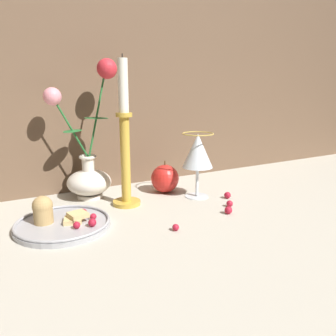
# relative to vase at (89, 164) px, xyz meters

# --- Properties ---
(ground_plane) EXTENTS (2.40, 2.40, 0.00)m
(ground_plane) POSITION_rel_vase_xyz_m (0.10, -0.18, -0.10)
(ground_plane) COLOR #B7B2A3
(ground_plane) RESTS_ON ground
(vase) EXTENTS (0.19, 0.12, 0.37)m
(vase) POSITION_rel_vase_xyz_m (0.00, 0.00, 0.00)
(vase) COLOR silver
(vase) RESTS_ON ground_plane
(plate_with_pastries) EXTENTS (0.20, 0.20, 0.07)m
(plate_with_pastries) POSITION_rel_vase_xyz_m (-0.11, -0.17, -0.08)
(plate_with_pastries) COLOR #A3A3A8
(plate_with_pastries) RESTS_ON ground_plane
(wine_glass) EXTENTS (0.08, 0.08, 0.18)m
(wine_glass) POSITION_rel_vase_xyz_m (0.26, -0.13, 0.03)
(wine_glass) COLOR silver
(wine_glass) RESTS_ON ground_plane
(candlestick) EXTENTS (0.07, 0.07, 0.37)m
(candlestick) POSITION_rel_vase_xyz_m (0.07, -0.10, 0.06)
(candlestick) COLOR gold
(candlestick) RESTS_ON ground_plane
(apple_beside_vase) EXTENTS (0.08, 0.08, 0.09)m
(apple_beside_vase) POSITION_rel_vase_xyz_m (0.20, -0.05, -0.06)
(apple_beside_vase) COLOR red
(apple_beside_vase) RESTS_ON ground_plane
(berry_near_plate) EXTENTS (0.01, 0.01, 0.01)m
(berry_near_plate) POSITION_rel_vase_xyz_m (0.09, -0.30, -0.09)
(berry_near_plate) COLOR #AD192D
(berry_near_plate) RESTS_ON ground_plane
(berry_front_center) EXTENTS (0.02, 0.02, 0.02)m
(berry_front_center) POSITION_rel_vase_xyz_m (0.25, -0.28, -0.09)
(berry_front_center) COLOR #AD192D
(berry_front_center) RESTS_ON ground_plane
(berry_by_glass_stem) EXTENTS (0.02, 0.02, 0.02)m
(berry_by_glass_stem) POSITION_rel_vase_xyz_m (0.33, -0.19, -0.09)
(berry_by_glass_stem) COLOR #AD192D
(berry_by_glass_stem) RESTS_ON ground_plane
(berry_under_candlestick) EXTENTS (0.02, 0.02, 0.02)m
(berry_under_candlestick) POSITION_rel_vase_xyz_m (0.29, -0.24, -0.09)
(berry_under_candlestick) COLOR #AD192D
(berry_under_candlestick) RESTS_ON ground_plane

